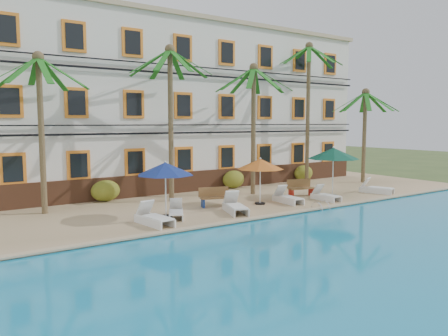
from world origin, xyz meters
TOP-DOWN VIEW (x-y plane):
  - ground at (0.00, 0.00)m, footprint 100.00×100.00m
  - pool_deck at (0.00, 5.00)m, footprint 30.00×12.00m
  - swimming_pool at (0.00, -7.00)m, footprint 26.00×12.00m
  - pool_coping at (0.00, -0.90)m, footprint 30.00×0.35m
  - hotel_building at (0.00, 9.98)m, footprint 25.40×6.44m
  - palm_a at (-9.53, 5.24)m, footprint 4.29×4.29m
  - palm_b at (-3.40, 4.85)m, footprint 4.29×4.29m
  - palm_c at (1.42, 4.21)m, footprint 4.29×4.29m
  - palm_d at (7.18, 5.75)m, footprint 4.29×4.29m
  - palm_e at (10.61, 3.87)m, footprint 4.29×4.29m
  - shrub_left at (-6.28, 6.60)m, footprint 1.50×0.90m
  - shrub_mid at (1.77, 6.60)m, footprint 1.50×0.90m
  - shrub_right at (7.72, 6.60)m, footprint 1.50×0.90m
  - umbrella_blue at (-5.45, 1.42)m, footprint 2.44×2.44m
  - umbrella_red at (-0.19, 1.57)m, footprint 2.33×2.33m
  - umbrella_green at (4.46, 1.05)m, footprint 2.76×2.76m
  - lounger_a at (-6.44, 0.51)m, footprint 0.96×2.03m
  - lounger_b at (-5.12, 1.13)m, footprint 1.30×1.74m
  - lounger_c at (-2.42, 0.58)m, footprint 1.33×2.11m
  - lounger_d at (1.17, 1.05)m, footprint 0.76×1.85m
  - lounger_e at (3.32, 0.51)m, footprint 0.64×1.70m
  - lounger_f at (7.48, 0.51)m, footprint 1.24×1.96m
  - bench_left at (-2.33, 2.33)m, footprint 1.57×0.88m
  - bench_right at (3.17, 2.20)m, footprint 1.56×0.76m
  - pool_ladder at (1.37, -1.00)m, footprint 0.54×0.74m

SIDE VIEW (x-z plane):
  - ground at x=0.00m, z-range 0.00..0.00m
  - swimming_pool at x=0.00m, z-range 0.00..0.20m
  - pool_deck at x=0.00m, z-range 0.00..0.25m
  - pool_ladder at x=1.37m, z-range -0.12..0.62m
  - pool_coping at x=0.00m, z-range 0.25..0.31m
  - lounger_b at x=-5.12m, z-range 0.11..0.90m
  - lounger_e at x=3.32m, z-range 0.11..0.91m
  - lounger_d at x=1.17m, z-range 0.10..0.96m
  - lounger_f at x=7.48m, z-range 0.10..0.97m
  - lounger_a at x=-6.44m, z-range 0.09..1.01m
  - lounger_c at x=-2.42m, z-range 0.08..1.02m
  - bench_left at x=-2.33m, z-range 0.26..1.18m
  - bench_right at x=3.17m, z-range 0.26..1.18m
  - shrub_left at x=-6.28m, z-range 0.25..1.35m
  - shrub_mid at x=1.77m, z-range 0.25..1.35m
  - shrub_right at x=7.72m, z-range 0.25..1.35m
  - umbrella_red at x=-0.19m, z-range 1.07..3.40m
  - umbrella_blue at x=-5.45m, z-range 1.11..3.55m
  - umbrella_green at x=4.46m, z-range 1.23..3.98m
  - palm_e at x=10.61m, z-range 1.23..7.54m
  - palm_a at x=-9.53m, z-range 1.31..8.41m
  - palm_c at x=1.42m, z-range 1.33..8.62m
  - palm_b at x=-3.40m, z-range 1.38..9.31m
  - hotel_building at x=0.00m, z-range 0.26..10.49m
  - palm_d at x=7.18m, z-range 1.47..10.71m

